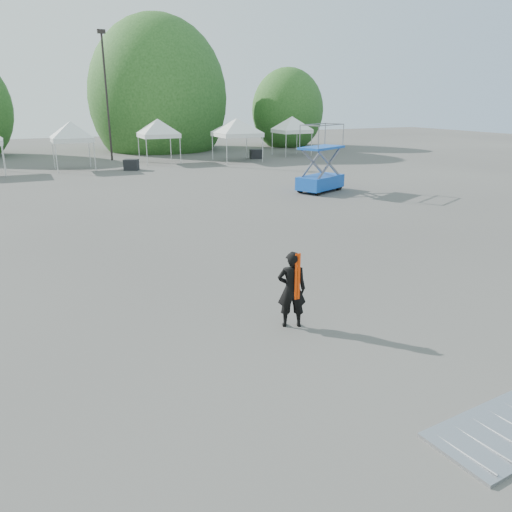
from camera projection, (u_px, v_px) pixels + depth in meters
name	position (u px, v px, depth m)	size (l,w,h in m)	color
ground	(229.00, 310.00, 11.85)	(120.00, 120.00, 0.00)	#474442
light_pole_east	(106.00, 89.00, 38.94)	(0.60, 0.25, 9.80)	black
tree_mid_e	(158.00, 98.00, 47.63)	(5.12, 5.12, 7.79)	#382314
tree_far_e	(287.00, 110.00, 51.62)	(3.84, 3.84, 5.84)	#382314
tent_e	(70.00, 125.00, 34.27)	(3.78, 3.78, 3.88)	silver
tent_f	(158.00, 122.00, 38.17)	(3.95, 3.95, 3.88)	silver
tent_g	(237.00, 122.00, 39.11)	(4.58, 4.58, 3.88)	silver
tent_h	(292.00, 120.00, 43.20)	(3.87, 3.87, 3.88)	silver
man	(292.00, 289.00, 10.80)	(0.74, 0.62, 1.72)	black
scissor_lift	(321.00, 158.00, 26.45)	(3.05, 2.37, 3.53)	#0B4895
barrier_mid	(506.00, 430.00, 7.51)	(2.54, 1.42, 0.08)	#A1A3A9
crate_mid	(131.00, 165.00, 34.90)	(0.97, 0.75, 0.75)	black
crate_east	(256.00, 154.00, 41.61)	(0.96, 0.75, 0.75)	black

